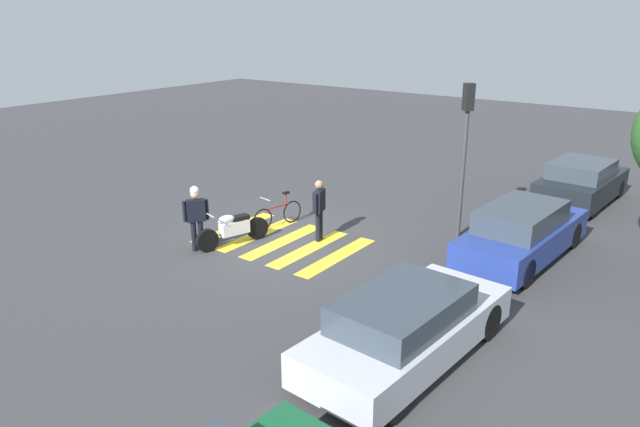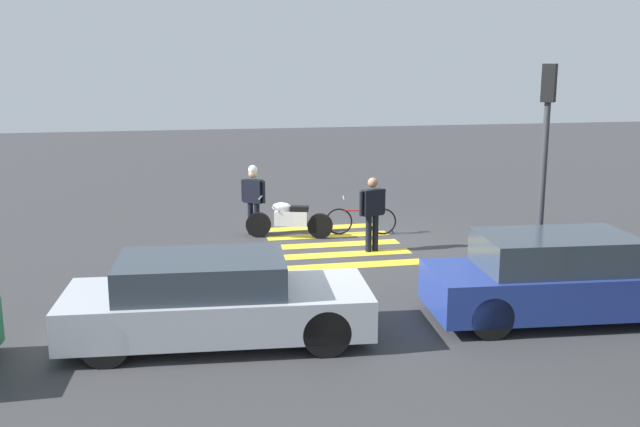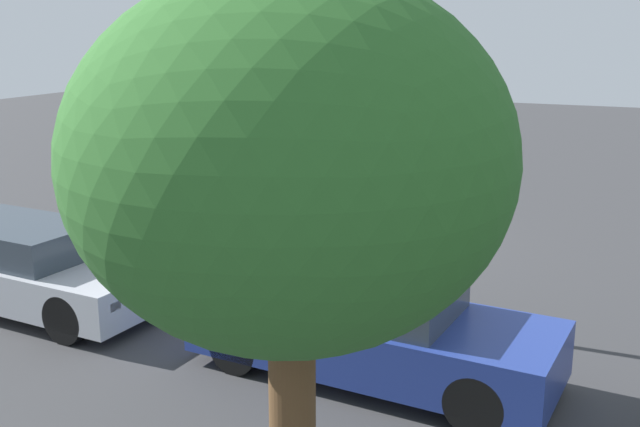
{
  "view_description": "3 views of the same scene",
  "coord_description": "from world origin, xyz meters",
  "px_view_note": "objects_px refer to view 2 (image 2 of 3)",
  "views": [
    {
      "loc": [
        11.5,
        9.65,
        5.91
      ],
      "look_at": [
        0.56,
        1.67,
        1.29
      ],
      "focal_mm": 33.18,
      "sensor_mm": 36.0,
      "label": 1
    },
    {
      "loc": [
        3.67,
        16.11,
        4.25
      ],
      "look_at": [
        0.74,
        1.74,
        1.14
      ],
      "focal_mm": 40.59,
      "sensor_mm": 36.0,
      "label": 2
    },
    {
      "loc": [
        -5.65,
        13.98,
        4.37
      ],
      "look_at": [
        -0.04,
        1.23,
        0.86
      ],
      "focal_mm": 42.42,
      "sensor_mm": 36.0,
      "label": 3
    }
  ],
  "objects_px": {
    "traffic_light_pole": "(546,138)",
    "car_blue_hatchback": "(564,279)",
    "police_motorcycle": "(289,220)",
    "officer_on_foot": "(372,210)",
    "leaning_bicycle": "(361,220)",
    "car_silver_sedan": "(214,301)",
    "officer_by_motorcycle": "(253,195)"
  },
  "relations": [
    {
      "from": "traffic_light_pole",
      "to": "car_blue_hatchback",
      "type": "bearing_deg",
      "value": 73.49
    },
    {
      "from": "police_motorcycle",
      "to": "officer_on_foot",
      "type": "height_order",
      "value": "officer_on_foot"
    },
    {
      "from": "leaning_bicycle",
      "to": "car_silver_sedan",
      "type": "distance_m",
      "value": 7.48
    },
    {
      "from": "officer_on_foot",
      "to": "officer_by_motorcycle",
      "type": "bearing_deg",
      "value": -41.03
    },
    {
      "from": "officer_by_motorcycle",
      "to": "traffic_light_pole",
      "type": "bearing_deg",
      "value": 134.51
    },
    {
      "from": "leaning_bicycle",
      "to": "officer_by_motorcycle",
      "type": "relative_size",
      "value": 0.99
    },
    {
      "from": "officer_on_foot",
      "to": "traffic_light_pole",
      "type": "distance_m",
      "value": 4.29
    },
    {
      "from": "leaning_bicycle",
      "to": "officer_on_foot",
      "type": "height_order",
      "value": "officer_on_foot"
    },
    {
      "from": "traffic_light_pole",
      "to": "car_silver_sedan",
      "type": "bearing_deg",
      "value": 15.69
    },
    {
      "from": "car_silver_sedan",
      "to": "traffic_light_pole",
      "type": "relative_size",
      "value": 1.13
    },
    {
      "from": "police_motorcycle",
      "to": "car_blue_hatchback",
      "type": "relative_size",
      "value": 0.44
    },
    {
      "from": "officer_by_motorcycle",
      "to": "car_blue_hatchback",
      "type": "xyz_separation_m",
      "value": [
        -4.41,
        6.99,
        -0.31
      ]
    },
    {
      "from": "leaning_bicycle",
      "to": "officer_on_foot",
      "type": "distance_m",
      "value": 1.72
    },
    {
      "from": "police_motorcycle",
      "to": "car_blue_hatchback",
      "type": "bearing_deg",
      "value": 118.87
    },
    {
      "from": "police_motorcycle",
      "to": "traffic_light_pole",
      "type": "xyz_separation_m",
      "value": [
        -4.16,
        4.58,
        2.37
      ]
    },
    {
      "from": "leaning_bicycle",
      "to": "traffic_light_pole",
      "type": "distance_m",
      "value": 5.66
    },
    {
      "from": "officer_by_motorcycle",
      "to": "traffic_light_pole",
      "type": "height_order",
      "value": "traffic_light_pole"
    },
    {
      "from": "leaning_bicycle",
      "to": "officer_by_motorcycle",
      "type": "height_order",
      "value": "officer_by_motorcycle"
    },
    {
      "from": "leaning_bicycle",
      "to": "car_blue_hatchback",
      "type": "bearing_deg",
      "value": 105.45
    },
    {
      "from": "leaning_bicycle",
      "to": "officer_by_motorcycle",
      "type": "distance_m",
      "value": 2.75
    },
    {
      "from": "officer_on_foot",
      "to": "car_silver_sedan",
      "type": "height_order",
      "value": "officer_on_foot"
    },
    {
      "from": "officer_on_foot",
      "to": "police_motorcycle",
      "type": "bearing_deg",
      "value": -45.3
    },
    {
      "from": "car_blue_hatchback",
      "to": "traffic_light_pole",
      "type": "xyz_separation_m",
      "value": [
        -0.57,
        -1.93,
        2.13
      ]
    },
    {
      "from": "car_silver_sedan",
      "to": "leaning_bicycle",
      "type": "bearing_deg",
      "value": -122.3
    },
    {
      "from": "police_motorcycle",
      "to": "officer_on_foot",
      "type": "xyz_separation_m",
      "value": [
        -1.63,
        1.65,
        0.52
      ]
    },
    {
      "from": "officer_on_foot",
      "to": "car_silver_sedan",
      "type": "relative_size",
      "value": 0.36
    },
    {
      "from": "officer_on_foot",
      "to": "officer_by_motorcycle",
      "type": "xyz_separation_m",
      "value": [
        2.45,
        -2.13,
        0.04
      ]
    },
    {
      "from": "police_motorcycle",
      "to": "officer_by_motorcycle",
      "type": "bearing_deg",
      "value": -30.59
    },
    {
      "from": "officer_on_foot",
      "to": "traffic_light_pole",
      "type": "height_order",
      "value": "traffic_light_pole"
    },
    {
      "from": "car_blue_hatchback",
      "to": "car_silver_sedan",
      "type": "height_order",
      "value": "car_blue_hatchback"
    },
    {
      "from": "officer_on_foot",
      "to": "traffic_light_pole",
      "type": "relative_size",
      "value": 0.4
    },
    {
      "from": "police_motorcycle",
      "to": "leaning_bicycle",
      "type": "distance_m",
      "value": 1.8
    }
  ]
}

